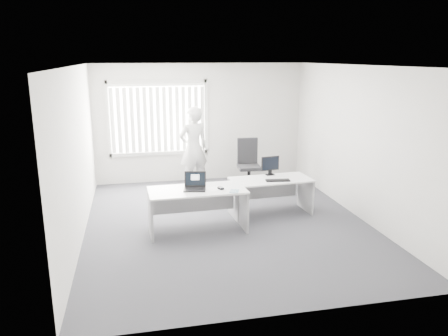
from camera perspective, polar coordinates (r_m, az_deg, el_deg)
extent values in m
plane|color=#4D4E54|center=(8.03, 0.37, -7.15)|extent=(6.00, 6.00, 0.00)
cube|color=silver|center=(10.54, -3.13, 5.90)|extent=(5.00, 0.02, 2.80)
cube|color=silver|center=(4.84, 8.02, -4.42)|extent=(5.00, 0.02, 2.80)
cube|color=silver|center=(7.52, -18.58, 1.73)|extent=(0.02, 6.00, 2.80)
cube|color=silver|center=(8.52, 17.08, 3.26)|extent=(0.02, 6.00, 2.80)
cube|color=white|center=(7.48, 0.40, 13.24)|extent=(5.00, 6.00, 0.02)
cube|color=beige|center=(10.37, -8.60, 6.47)|extent=(2.32, 0.06, 1.76)
cube|color=white|center=(7.46, -3.53, -2.90)|extent=(1.67, 0.82, 0.03)
cube|color=#99999B|center=(7.49, -9.58, -6.04)|extent=(0.06, 0.71, 0.72)
cube|color=#99999B|center=(7.75, 2.39, -5.14)|extent=(0.06, 0.71, 0.72)
cube|color=white|center=(8.34, 6.14, -1.52)|extent=(1.56, 0.81, 0.03)
cube|color=#99999B|center=(8.20, 1.25, -4.23)|extent=(0.08, 0.66, 0.66)
cube|color=#99999B|center=(8.73, 10.60, -3.33)|extent=(0.08, 0.66, 0.66)
cylinder|color=black|center=(10.10, 3.26, -2.37)|extent=(0.68, 0.68, 0.09)
cylinder|color=black|center=(10.04, 3.28, -1.26)|extent=(0.08, 0.08, 0.49)
cube|color=black|center=(9.98, 3.30, 0.11)|extent=(0.53, 0.53, 0.08)
cube|color=black|center=(10.11, 3.07, 2.30)|extent=(0.48, 0.10, 0.59)
imported|color=silver|center=(9.86, -4.01, 2.59)|extent=(0.79, 0.63, 1.88)
cube|color=white|center=(7.49, -0.98, -2.67)|extent=(0.38, 0.31, 0.00)
cube|color=silver|center=(7.32, 1.35, -3.04)|extent=(0.20, 0.24, 0.01)
cube|color=black|center=(8.21, 7.03, -1.61)|extent=(0.47, 0.20, 0.02)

